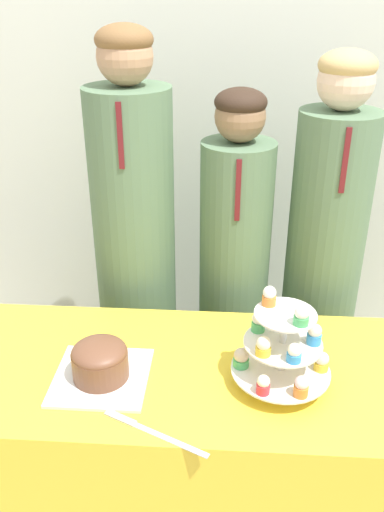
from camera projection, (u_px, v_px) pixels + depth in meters
name	position (u px, v px, depth m)	size (l,w,h in m)	color
wall_back	(218.00, 90.00, 2.31)	(9.00, 0.06, 2.70)	silver
table	(203.00, 454.00, 1.81)	(1.63, 0.63, 0.72)	yellow
round_cake	(100.00, 362.00, 1.57)	(0.28, 0.28, 0.13)	white
cake_knife	(138.00, 426.00, 1.43)	(0.29, 0.15, 0.01)	silver
cupcake_stand	(282.00, 347.00, 1.53)	(0.29, 0.29, 0.30)	silver
student_0	(136.00, 258.00, 2.14)	(0.31, 0.32, 1.65)	#567556
student_1	(234.00, 281.00, 2.16)	(0.27, 0.28, 1.45)	#567556
student_2	(322.00, 271.00, 2.11)	(0.29, 0.30, 1.57)	#567556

